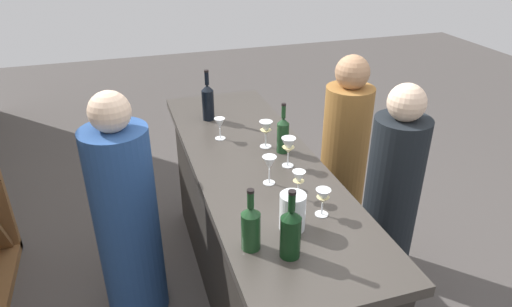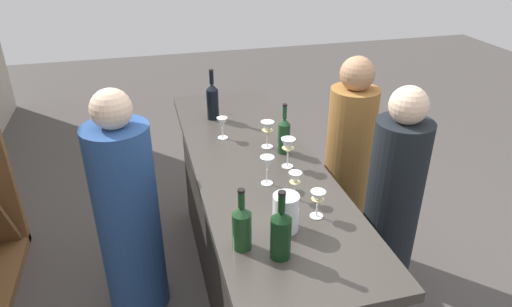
% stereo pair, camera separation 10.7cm
% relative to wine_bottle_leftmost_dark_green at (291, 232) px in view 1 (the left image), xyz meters
% --- Properties ---
extents(ground_plane, '(12.00, 12.00, 0.00)m').
position_rel_wine_bottle_leftmost_dark_green_xyz_m(ground_plane, '(0.78, -0.11, -1.11)').
color(ground_plane, '#4C4744').
extents(bar_counter, '(2.20, 0.68, 1.00)m').
position_rel_wine_bottle_leftmost_dark_green_xyz_m(bar_counter, '(0.78, -0.11, -0.61)').
color(bar_counter, '#2A2723').
rests_on(bar_counter, ground).
extents(wine_bottle_leftmost_dark_green, '(0.08, 0.08, 0.30)m').
position_rel_wine_bottle_leftmost_dark_green_xyz_m(wine_bottle_leftmost_dark_green, '(0.00, 0.00, 0.00)').
color(wine_bottle_leftmost_dark_green, black).
rests_on(wine_bottle_leftmost_dark_green, bar_counter).
extents(wine_bottle_second_left_olive_green, '(0.08, 0.08, 0.28)m').
position_rel_wine_bottle_leftmost_dark_green_xyz_m(wine_bottle_second_left_olive_green, '(0.09, 0.13, -0.01)').
color(wine_bottle_second_left_olive_green, '#193D1E').
rests_on(wine_bottle_second_left_olive_green, bar_counter).
extents(wine_bottle_center_olive_green, '(0.07, 0.07, 0.29)m').
position_rel_wine_bottle_leftmost_dark_green_xyz_m(wine_bottle_center_olive_green, '(0.85, -0.29, -0.00)').
color(wine_bottle_center_olive_green, '#193D1E').
rests_on(wine_bottle_center_olive_green, bar_counter).
extents(wine_bottle_second_right_near_black, '(0.08, 0.08, 0.33)m').
position_rel_wine_bottle_leftmost_dark_green_xyz_m(wine_bottle_second_right_near_black, '(1.43, 0.02, 0.01)').
color(wine_bottle_second_right_near_black, black).
rests_on(wine_bottle_second_right_near_black, bar_counter).
extents(wine_glass_near_left, '(0.08, 0.08, 0.17)m').
position_rel_wine_bottle_leftmost_dark_green_xyz_m(wine_glass_near_left, '(0.68, -0.25, -0.00)').
color(wine_glass_near_left, white).
rests_on(wine_glass_near_left, bar_counter).
extents(wine_glass_near_center, '(0.07, 0.07, 0.13)m').
position_rel_wine_bottle_leftmost_dark_green_xyz_m(wine_glass_near_center, '(0.22, -0.24, -0.02)').
color(wine_glass_near_center, white).
rests_on(wine_glass_near_center, bar_counter).
extents(wine_glass_near_right, '(0.08, 0.08, 0.16)m').
position_rel_wine_bottle_leftmost_dark_green_xyz_m(wine_glass_near_right, '(0.94, -0.21, -0.00)').
color(wine_glass_near_right, white).
rests_on(wine_glass_near_right, bar_counter).
extents(wine_glass_far_left, '(0.06, 0.06, 0.14)m').
position_rel_wine_bottle_leftmost_dark_green_xyz_m(wine_glass_far_left, '(0.38, -0.19, -0.01)').
color(wine_glass_far_left, white).
rests_on(wine_glass_far_left, bar_counter).
extents(wine_glass_far_center, '(0.07, 0.07, 0.15)m').
position_rel_wine_bottle_leftmost_dark_green_xyz_m(wine_glass_far_center, '(0.54, -0.10, -0.00)').
color(wine_glass_far_center, white).
rests_on(wine_glass_far_center, bar_counter).
extents(wine_glass_far_right, '(0.07, 0.07, 0.13)m').
position_rel_wine_bottle_leftmost_dark_green_xyz_m(wine_glass_far_right, '(1.12, 0.01, -0.02)').
color(wine_glass_far_right, white).
rests_on(wine_glass_far_right, bar_counter).
extents(water_pitcher, '(0.11, 0.11, 0.17)m').
position_rel_wine_bottle_leftmost_dark_green_xyz_m(water_pitcher, '(0.16, -0.07, -0.03)').
color(water_pitcher, silver).
rests_on(water_pitcher, bar_counter).
extents(person_left_guest, '(0.40, 0.40, 1.45)m').
position_rel_wine_bottle_leftmost_dark_green_xyz_m(person_left_guest, '(1.10, -0.83, -0.44)').
color(person_left_guest, '#9E6B33').
rests_on(person_left_guest, ground).
extents(person_center_guest, '(0.36, 0.36, 1.45)m').
position_rel_wine_bottle_leftmost_dark_green_xyz_m(person_center_guest, '(0.54, -0.84, -0.44)').
color(person_center_guest, black).
rests_on(person_center_guest, ground).
extents(person_right_guest, '(0.41, 0.41, 1.43)m').
position_rel_wine_bottle_leftmost_dark_green_xyz_m(person_right_guest, '(0.94, 0.62, -0.46)').
color(person_right_guest, '#284C8C').
rests_on(person_right_guest, ground).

